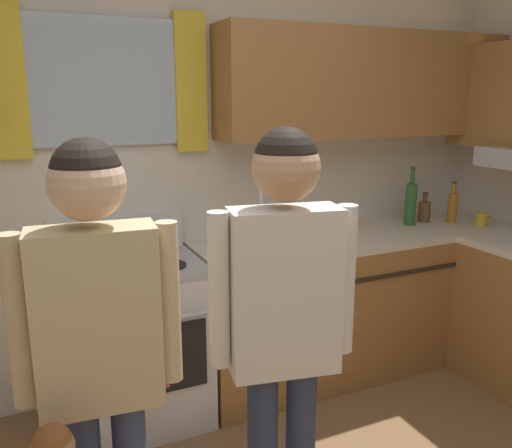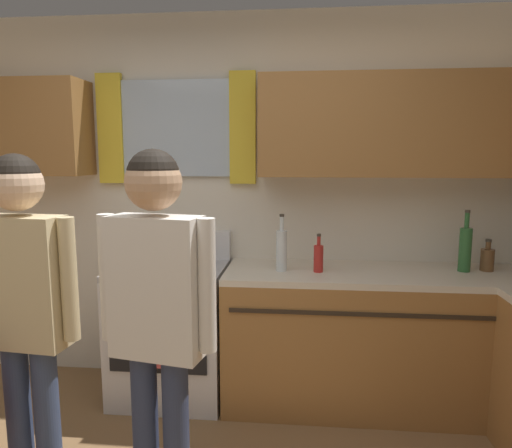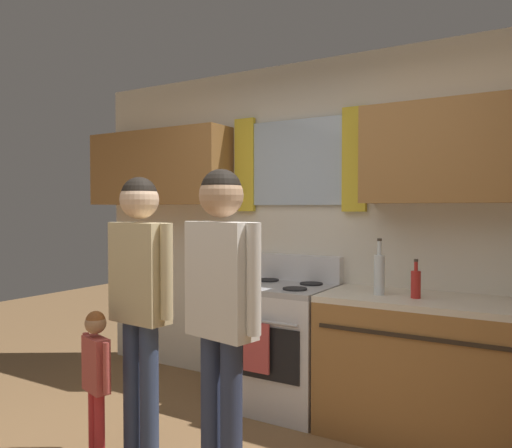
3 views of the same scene
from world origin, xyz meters
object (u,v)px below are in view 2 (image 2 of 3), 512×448
at_px(adult_holding_child, 24,296).
at_px(bottle_sauce_red, 318,257).
at_px(stove_oven, 172,328).
at_px(bottle_wine_green, 465,248).
at_px(bottle_squat_brown, 487,259).
at_px(bottle_tall_clear, 282,249).
at_px(adult_in_plaid, 157,302).

bearing_deg(adult_holding_child, bottle_sauce_red, 39.67).
relative_size(bottle_sauce_red, adult_holding_child, 0.15).
relative_size(stove_oven, bottle_sauce_red, 4.48).
bearing_deg(bottle_wine_green, stove_oven, -178.36).
bearing_deg(stove_oven, bottle_wine_green, 1.64).
bearing_deg(stove_oven, adult_holding_child, -105.68).
bearing_deg(adult_holding_child, stove_oven, 74.32).
relative_size(bottle_sauce_red, bottle_wine_green, 0.62).
height_order(bottle_sauce_red, bottle_squat_brown, bottle_sauce_red).
xyz_separation_m(stove_oven, bottle_sauce_red, (0.98, -0.05, 0.53)).
height_order(bottle_wine_green, adult_holding_child, adult_holding_child).
relative_size(bottle_tall_clear, adult_holding_child, 0.22).
relative_size(stove_oven, bottle_tall_clear, 3.00).
distance_m(bottle_tall_clear, adult_holding_child, 1.52).
distance_m(bottle_tall_clear, adult_in_plaid, 1.23).
distance_m(bottle_sauce_red, adult_in_plaid, 1.33).
relative_size(bottle_wine_green, adult_holding_child, 0.24).
relative_size(bottle_tall_clear, adult_in_plaid, 0.22).
distance_m(stove_oven, bottle_sauce_red, 1.11).
bearing_deg(bottle_wine_green, bottle_tall_clear, -175.12).
height_order(bottle_wine_green, adult_in_plaid, adult_in_plaid).
relative_size(bottle_sauce_red, bottle_squat_brown, 1.20).
distance_m(bottle_wine_green, adult_holding_child, 2.52).
bearing_deg(adult_holding_child, adult_in_plaid, -5.59).
xyz_separation_m(bottle_sauce_red, adult_holding_child, (-1.30, -1.08, 0.04)).
bearing_deg(bottle_wine_green, bottle_sauce_red, -173.54).
bearing_deg(bottle_squat_brown, stove_oven, -177.60).
relative_size(stove_oven, bottle_squat_brown, 5.37).
bearing_deg(stove_oven, bottle_sauce_red, -2.93).
xyz_separation_m(bottle_tall_clear, adult_in_plaid, (-0.46, -1.14, 0.00)).
height_order(bottle_sauce_red, bottle_wine_green, bottle_wine_green).
bearing_deg(adult_in_plaid, bottle_tall_clear, 68.20).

